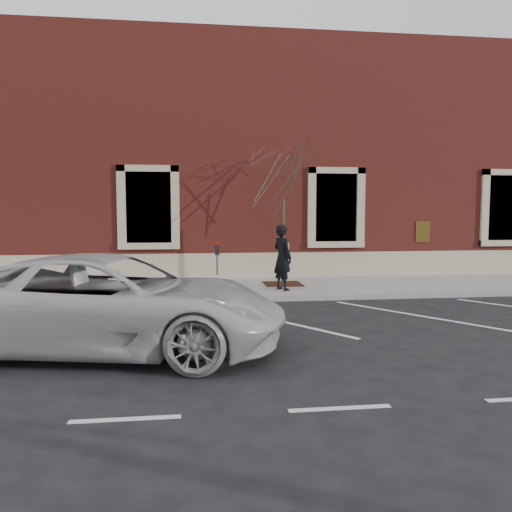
{
  "coord_description": "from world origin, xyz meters",
  "views": [
    {
      "loc": [
        -1.65,
        -12.37,
        2.24
      ],
      "look_at": [
        0.0,
        0.6,
        1.1
      ],
      "focal_mm": 35.0,
      "sensor_mm": 36.0,
      "label": 1
    }
  ],
  "objects": [
    {
      "name": "white_truck",
      "position": [
        -2.98,
        -4.18,
        0.79
      ],
      "size": [
        6.07,
        3.7,
        1.57
      ],
      "primitive_type": "imported",
      "rotation": [
        0.0,
        0.0,
        1.37
      ],
      "color": "silver",
      "rests_on": "ground"
    },
    {
      "name": "man",
      "position": [
        0.75,
        0.82,
        1.04
      ],
      "size": [
        0.68,
        0.77,
        1.78
      ],
      "primitive_type": "imported",
      "rotation": [
        0.0,
        0.0,
        2.07
      ],
      "color": "black",
      "rests_on": "sidewalk_near"
    },
    {
      "name": "building_civic",
      "position": [
        0.0,
        7.74,
        4.0
      ],
      "size": [
        40.0,
        8.62,
        8.0
      ],
      "color": "maroon",
      "rests_on": "ground"
    },
    {
      "name": "sapling",
      "position": [
        0.95,
        1.85,
        3.25
      ],
      "size": [
        2.66,
        2.66,
        4.43
      ],
      "color": "#45352A",
      "rests_on": "sidewalk_near"
    },
    {
      "name": "parking_meter",
      "position": [
        -1.03,
        0.44,
        1.07
      ],
      "size": [
        0.12,
        0.09,
        1.33
      ],
      "rotation": [
        0.0,
        0.0,
        -0.04
      ],
      "color": "#595B60",
      "rests_on": "sidewalk_near"
    },
    {
      "name": "ground",
      "position": [
        0.0,
        0.0,
        0.0
      ],
      "size": [
        120.0,
        120.0,
        0.0
      ],
      "primitive_type": "plane",
      "color": "#28282B",
      "rests_on": "ground"
    },
    {
      "name": "curb_near",
      "position": [
        0.0,
        -0.05,
        0.07
      ],
      "size": [
        40.0,
        0.12,
        0.15
      ],
      "primitive_type": "cube",
      "color": "#9E9E99",
      "rests_on": "ground"
    },
    {
      "name": "tree_grate",
      "position": [
        0.95,
        1.85,
        0.16
      ],
      "size": [
        1.07,
        1.07,
        0.03
      ],
      "primitive_type": "cube",
      "color": "#3F1F14",
      "rests_on": "sidewalk_near"
    },
    {
      "name": "parking_stripes",
      "position": [
        0.0,
        -2.2,
        0.0
      ],
      "size": [
        28.0,
        4.4,
        0.01
      ],
      "primitive_type": null,
      "color": "silver",
      "rests_on": "ground"
    },
    {
      "name": "sidewalk_near",
      "position": [
        0.0,
        1.75,
        0.07
      ],
      "size": [
        40.0,
        3.5,
        0.15
      ],
      "primitive_type": "cube",
      "color": "#B8B7AD",
      "rests_on": "ground"
    }
  ]
}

